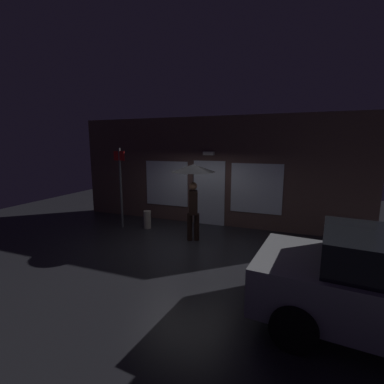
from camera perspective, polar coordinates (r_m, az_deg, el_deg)
name	(u,v)px	position (r m, az deg, el deg)	size (l,w,h in m)	color
ground_plane	(185,245)	(7.72, -1.55, -11.01)	(18.00, 18.00, 0.00)	#26262B
building_facade	(211,172)	(9.46, 3.90, 4.20)	(9.99, 0.48, 3.66)	brown
person_with_umbrella	(193,179)	(7.68, 0.24, 2.63)	(1.23, 1.23, 2.20)	black
street_sign_post	(121,183)	(9.29, -14.59, 1.73)	(0.40, 0.07, 2.63)	#595B60
sidewalk_bollard	(147,220)	(9.24, -9.26, -5.65)	(0.24, 0.24, 0.59)	#B2A899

